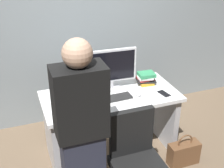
{
  "coord_description": "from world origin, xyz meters",
  "views": [
    {
      "loc": [
        -0.94,
        -2.62,
        2.28
      ],
      "look_at": [
        0.0,
        -0.05,
        0.89
      ],
      "focal_mm": 48.29,
      "sensor_mm": 36.0,
      "label": 1
    }
  ],
  "objects_px": {
    "office_chair": "(137,167)",
    "book_stack": "(146,78)",
    "person_at_desk": "(82,135)",
    "mouse": "(138,94)",
    "cup_near_keyboard": "(70,107)",
    "desk": "(110,113)",
    "cell_phone": "(164,94)",
    "keyboard": "(111,99)",
    "handbag": "(184,153)",
    "monitor": "(111,67)"
  },
  "relations": [
    {
      "from": "office_chair",
      "to": "mouse",
      "type": "xyz_separation_m",
      "value": [
        0.31,
        0.68,
        0.33
      ]
    },
    {
      "from": "keyboard",
      "to": "book_stack",
      "type": "height_order",
      "value": "book_stack"
    },
    {
      "from": "person_at_desk",
      "to": "cup_near_keyboard",
      "type": "distance_m",
      "value": 0.53
    },
    {
      "from": "person_at_desk",
      "to": "keyboard",
      "type": "bearing_deg",
      "value": 52.24
    },
    {
      "from": "office_chair",
      "to": "handbag",
      "type": "relative_size",
      "value": 2.49
    },
    {
      "from": "mouse",
      "to": "book_stack",
      "type": "relative_size",
      "value": 0.42
    },
    {
      "from": "cup_near_keyboard",
      "to": "person_at_desk",
      "type": "bearing_deg",
      "value": -92.48
    },
    {
      "from": "cup_near_keyboard",
      "to": "cell_phone",
      "type": "bearing_deg",
      "value": 0.27
    },
    {
      "from": "cup_near_keyboard",
      "to": "desk",
      "type": "bearing_deg",
      "value": 21.2
    },
    {
      "from": "monitor",
      "to": "handbag",
      "type": "distance_m",
      "value": 1.21
    },
    {
      "from": "desk",
      "to": "book_stack",
      "type": "distance_m",
      "value": 0.56
    },
    {
      "from": "keyboard",
      "to": "mouse",
      "type": "bearing_deg",
      "value": -3.1
    },
    {
      "from": "monitor",
      "to": "cell_phone",
      "type": "height_order",
      "value": "monitor"
    },
    {
      "from": "book_stack",
      "to": "handbag",
      "type": "height_order",
      "value": "book_stack"
    },
    {
      "from": "desk",
      "to": "keyboard",
      "type": "bearing_deg",
      "value": -104.02
    },
    {
      "from": "keyboard",
      "to": "cell_phone",
      "type": "xyz_separation_m",
      "value": [
        0.56,
        -0.08,
        -0.01
      ]
    },
    {
      "from": "office_chair",
      "to": "book_stack",
      "type": "height_order",
      "value": "office_chair"
    },
    {
      "from": "office_chair",
      "to": "cell_phone",
      "type": "height_order",
      "value": "office_chair"
    },
    {
      "from": "monitor",
      "to": "handbag",
      "type": "bearing_deg",
      "value": -43.66
    },
    {
      "from": "monitor",
      "to": "desk",
      "type": "bearing_deg",
      "value": -115.33
    },
    {
      "from": "person_at_desk",
      "to": "cell_phone",
      "type": "height_order",
      "value": "person_at_desk"
    },
    {
      "from": "cup_near_keyboard",
      "to": "handbag",
      "type": "bearing_deg",
      "value": -14.11
    },
    {
      "from": "book_stack",
      "to": "cell_phone",
      "type": "bearing_deg",
      "value": -74.38
    },
    {
      "from": "cell_phone",
      "to": "handbag",
      "type": "relative_size",
      "value": 0.38
    },
    {
      "from": "office_chair",
      "to": "keyboard",
      "type": "relative_size",
      "value": 2.19
    },
    {
      "from": "handbag",
      "to": "cup_near_keyboard",
      "type": "bearing_deg",
      "value": 165.89
    },
    {
      "from": "monitor",
      "to": "keyboard",
      "type": "bearing_deg",
      "value": -110.32
    },
    {
      "from": "cell_phone",
      "to": "desk",
      "type": "bearing_deg",
      "value": 150.42
    },
    {
      "from": "monitor",
      "to": "person_at_desk",
      "type": "bearing_deg",
      "value": -123.74
    },
    {
      "from": "desk",
      "to": "handbag",
      "type": "height_order",
      "value": "desk"
    },
    {
      "from": "keyboard",
      "to": "mouse",
      "type": "relative_size",
      "value": 4.3
    },
    {
      "from": "keyboard",
      "to": "mouse",
      "type": "distance_m",
      "value": 0.3
    },
    {
      "from": "monitor",
      "to": "handbag",
      "type": "relative_size",
      "value": 1.43
    },
    {
      "from": "cell_phone",
      "to": "cup_near_keyboard",
      "type": "bearing_deg",
      "value": 169.03
    },
    {
      "from": "book_stack",
      "to": "handbag",
      "type": "bearing_deg",
      "value": -69.78
    },
    {
      "from": "office_chair",
      "to": "monitor",
      "type": "distance_m",
      "value": 1.08
    },
    {
      "from": "desk",
      "to": "cell_phone",
      "type": "height_order",
      "value": "cell_phone"
    },
    {
      "from": "office_chair",
      "to": "person_at_desk",
      "type": "xyz_separation_m",
      "value": [
        -0.46,
        0.08,
        0.41
      ]
    },
    {
      "from": "desk",
      "to": "mouse",
      "type": "height_order",
      "value": "mouse"
    },
    {
      "from": "person_at_desk",
      "to": "desk",
      "type": "bearing_deg",
      "value": 55.0
    },
    {
      "from": "cell_phone",
      "to": "keyboard",
      "type": "bearing_deg",
      "value": 160.84
    },
    {
      "from": "person_at_desk",
      "to": "keyboard",
      "type": "xyz_separation_m",
      "value": [
        0.47,
        0.61,
        -0.09
      ]
    },
    {
      "from": "mouse",
      "to": "book_stack",
      "type": "bearing_deg",
      "value": 48.21
    },
    {
      "from": "desk",
      "to": "person_at_desk",
      "type": "distance_m",
      "value": 0.93
    },
    {
      "from": "cell_phone",
      "to": "mouse",
      "type": "bearing_deg",
      "value": 153.52
    },
    {
      "from": "mouse",
      "to": "cell_phone",
      "type": "relative_size",
      "value": 0.69
    },
    {
      "from": "office_chair",
      "to": "person_at_desk",
      "type": "bearing_deg",
      "value": 170.02
    },
    {
      "from": "handbag",
      "to": "cell_phone",
      "type": "bearing_deg",
      "value": 114.43
    },
    {
      "from": "person_at_desk",
      "to": "mouse",
      "type": "height_order",
      "value": "person_at_desk"
    },
    {
      "from": "cup_near_keyboard",
      "to": "handbag",
      "type": "xyz_separation_m",
      "value": [
        1.15,
        -0.29,
        -0.65
      ]
    }
  ]
}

